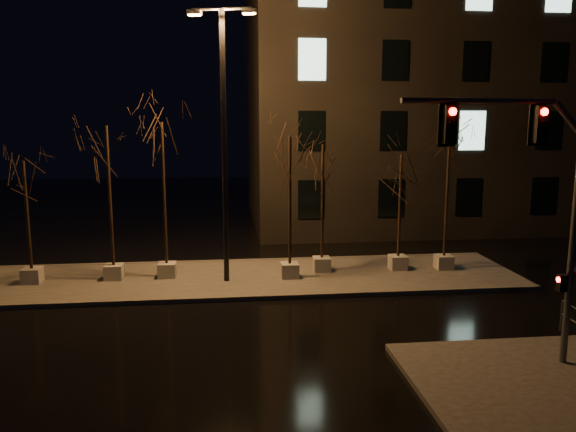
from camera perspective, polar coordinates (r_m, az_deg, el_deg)
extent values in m
plane|color=black|center=(15.93, -5.49, -12.55)|extent=(90.00, 90.00, 0.00)
cube|color=#423F3B|center=(21.58, -5.80, -6.32)|extent=(22.00, 5.00, 0.15)
cube|color=#423F3B|center=(14.87, 26.28, -14.95)|extent=(7.00, 5.00, 0.15)
cube|color=black|center=(35.71, 17.28, 11.69)|extent=(25.00, 12.00, 15.00)
cube|color=#A4A399|center=(22.60, -24.55, -5.51)|extent=(0.65, 0.65, 0.55)
cylinder|color=black|center=(22.15, -24.96, 0.05)|extent=(0.11, 0.11, 3.90)
cube|color=#A4A399|center=(22.02, -17.26, -5.45)|extent=(0.65, 0.65, 0.55)
cylinder|color=black|center=(21.47, -17.64, 1.89)|extent=(0.11, 0.11, 5.13)
cube|color=#A4A399|center=(21.79, -12.19, -5.38)|extent=(0.65, 0.65, 0.55)
cylinder|color=black|center=(21.23, -12.48, 2.20)|extent=(0.11, 0.11, 5.25)
cube|color=#A4A399|center=(21.26, 0.19, -5.53)|extent=(0.65, 0.65, 0.55)
cylinder|color=black|center=(20.72, 0.19, 1.54)|extent=(0.11, 0.11, 4.74)
cube|color=#A4A399|center=(22.19, 3.44, -4.90)|extent=(0.65, 0.65, 0.55)
cylinder|color=black|center=(21.70, 3.51, 1.44)|extent=(0.11, 0.11, 4.40)
cube|color=#A4A399|center=(22.85, 11.10, -4.64)|extent=(0.65, 0.65, 0.55)
cylinder|color=black|center=(22.40, 11.29, 1.01)|extent=(0.11, 0.11, 4.00)
cube|color=#A4A399|center=(23.31, 15.53, -4.52)|extent=(0.65, 0.65, 0.55)
cylinder|color=black|center=(22.81, 15.85, 2.19)|extent=(0.11, 0.11, 4.95)
cylinder|color=#515459|center=(14.99, 26.90, -3.36)|extent=(0.17, 0.17, 5.52)
cylinder|color=#515459|center=(13.20, 18.96, 10.99)|extent=(3.68, 0.42, 0.13)
cube|color=black|center=(14.00, 24.26, 8.49)|extent=(0.29, 0.22, 0.83)
cube|color=black|center=(12.86, 16.10, 8.92)|extent=(0.29, 0.22, 0.83)
cube|color=black|center=(15.04, 26.07, -6.14)|extent=(0.21, 0.18, 0.41)
cylinder|color=black|center=(20.24, -6.50, 6.66)|extent=(0.19, 0.19, 9.62)
cylinder|color=black|center=(20.55, -6.77, 20.18)|extent=(2.08, 0.61, 0.10)
cube|color=orange|center=(20.77, -9.50, 19.60)|extent=(0.53, 0.38, 0.19)
cube|color=orange|center=(20.32, -3.97, 19.93)|extent=(0.53, 0.38, 0.19)
cylinder|color=#515459|center=(17.78, 26.00, -9.17)|extent=(0.05, 0.05, 0.84)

